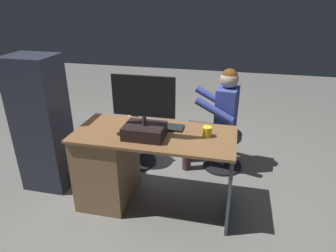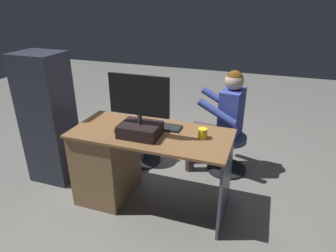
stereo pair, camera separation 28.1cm
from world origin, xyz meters
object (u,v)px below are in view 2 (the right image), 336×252
(keyboard, at_px, (158,126))
(desk, at_px, (116,160))
(cup, at_px, (203,133))
(person, at_px, (222,115))
(office_chair_teddy, at_px, (141,142))
(tv_remote, at_px, (123,130))
(teddy_bear, at_px, (140,117))
(visitor_chair, at_px, (228,150))
(computer_mouse, at_px, (131,120))
(monitor, at_px, (140,118))

(keyboard, bearing_deg, desk, 18.45)
(cup, xyz_separation_m, person, (-0.04, -0.75, -0.12))
(office_chair_teddy, bearing_deg, tv_remote, 103.13)
(teddy_bear, bearing_deg, visitor_chair, -172.89)
(tv_remote, height_order, office_chair_teddy, tv_remote)
(keyboard, distance_m, visitor_chair, 1.00)
(computer_mouse, xyz_separation_m, office_chair_teddy, (0.15, -0.52, -0.50))
(keyboard, relative_size, tv_remote, 2.80)
(desk, relative_size, cup, 16.09)
(desk, xyz_separation_m, keyboard, (-0.38, -0.13, 0.35))
(desk, xyz_separation_m, monitor, (-0.31, 0.08, 0.50))
(cup, bearing_deg, teddy_bear, -36.98)
(keyboard, bearing_deg, monitor, 70.09)
(cup, bearing_deg, visitor_chair, -99.71)
(desk, relative_size, computer_mouse, 14.39)
(cup, height_order, visitor_chair, cup)
(monitor, bearing_deg, office_chair_teddy, -65.07)
(cup, distance_m, office_chair_teddy, 1.18)
(monitor, bearing_deg, teddy_bear, -65.36)
(monitor, relative_size, office_chair_teddy, 1.15)
(desk, xyz_separation_m, teddy_bear, (0.04, -0.68, 0.17))
(desk, bearing_deg, tv_remote, 158.71)
(keyboard, bearing_deg, tv_remote, 34.26)
(monitor, relative_size, cup, 6.03)
(monitor, distance_m, visitor_chair, 1.26)
(monitor, bearing_deg, cup, -166.40)
(desk, distance_m, visitor_chair, 1.24)
(teddy_bear, height_order, visitor_chair, teddy_bear)
(keyboard, relative_size, office_chair_teddy, 0.93)
(teddy_bear, bearing_deg, cup, 143.02)
(monitor, relative_size, visitor_chair, 1.19)
(computer_mouse, xyz_separation_m, person, (-0.74, -0.64, -0.09))
(computer_mouse, bearing_deg, visitor_chair, -141.67)
(visitor_chair, bearing_deg, keyboard, 50.52)
(computer_mouse, distance_m, office_chair_teddy, 0.74)
(office_chair_teddy, bearing_deg, desk, 93.73)
(office_chair_teddy, relative_size, teddy_bear, 1.50)
(desk, distance_m, teddy_bear, 0.70)
(tv_remote, distance_m, visitor_chair, 1.28)
(teddy_bear, distance_m, person, 0.91)
(desk, bearing_deg, person, -137.05)
(teddy_bear, bearing_deg, computer_mouse, 106.02)
(tv_remote, relative_size, teddy_bear, 0.50)
(computer_mouse, relative_size, person, 0.08)
(tv_remote, xyz_separation_m, office_chair_teddy, (0.17, -0.72, -0.49))
(tv_remote, relative_size, visitor_chair, 0.34)
(tv_remote, bearing_deg, person, -98.58)
(monitor, xyz_separation_m, tv_remote, (0.18, -0.03, -0.15))
(keyboard, xyz_separation_m, visitor_chair, (-0.56, -0.68, -0.49))
(visitor_chair, bearing_deg, cup, 80.29)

